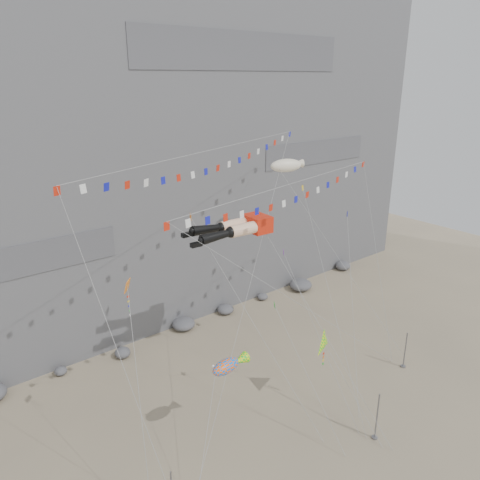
% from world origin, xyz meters
% --- Properties ---
extents(ground, '(120.00, 120.00, 0.00)m').
position_xyz_m(ground, '(0.00, 0.00, 0.00)').
color(ground, gray).
rests_on(ground, ground).
extents(cliff, '(80.00, 28.00, 50.00)m').
position_xyz_m(cliff, '(0.00, 32.00, 25.00)').
color(cliff, slate).
rests_on(cliff, ground).
extents(talus_boulders, '(60.00, 3.00, 1.20)m').
position_xyz_m(talus_boulders, '(0.00, 17.00, 0.60)').
color(talus_boulders, slate).
rests_on(talus_boulders, ground).
extents(anchor_pole_center, '(0.12, 0.12, 4.23)m').
position_xyz_m(anchor_pole_center, '(2.74, -7.20, 2.11)').
color(anchor_pole_center, slate).
rests_on(anchor_pole_center, ground).
extents(anchor_pole_right, '(0.12, 0.12, 3.87)m').
position_xyz_m(anchor_pole_right, '(13.11, -3.02, 1.93)').
color(anchor_pole_right, slate).
rests_on(anchor_pole_right, ground).
extents(legs_kite, '(8.94, 15.86, 21.02)m').
position_xyz_m(legs_kite, '(-1.30, 5.48, 15.34)').
color(legs_kite, red).
rests_on(legs_kite, ground).
extents(flag_banner_upper, '(29.36, 18.77, 27.73)m').
position_xyz_m(flag_banner_upper, '(-1.89, 8.06, 21.59)').
color(flag_banner_upper, red).
rests_on(flag_banner_upper, ground).
extents(flag_banner_lower, '(26.46, 7.41, 22.47)m').
position_xyz_m(flag_banner_lower, '(2.06, 2.60, 19.11)').
color(flag_banner_lower, red).
rests_on(flag_banner_lower, ground).
extents(harlequin_kite, '(3.09, 6.58, 16.00)m').
position_xyz_m(harlequin_kite, '(-13.22, 1.55, 14.76)').
color(harlequin_kite, red).
rests_on(harlequin_kite, ground).
extents(fish_windsock, '(7.52, 4.67, 10.08)m').
position_xyz_m(fish_windsock, '(-7.19, -0.69, 7.46)').
color(fish_windsock, '#FF5C0D').
rests_on(fish_windsock, ground).
extents(delta_kite, '(2.68, 7.14, 9.01)m').
position_xyz_m(delta_kite, '(2.20, -1.91, 6.38)').
color(delta_kite, '#FDEE0C').
rests_on(delta_kite, ground).
extents(blimp_windsock, '(7.48, 14.56, 23.42)m').
position_xyz_m(blimp_windsock, '(9.27, 10.60, 18.67)').
color(blimp_windsock, '#FBEECF').
rests_on(blimp_windsock, ground).
extents(small_kite_a, '(4.72, 12.61, 20.83)m').
position_xyz_m(small_kite_a, '(-4.80, 6.78, 16.30)').
color(small_kite_a, orange).
rests_on(small_kite_a, ground).
extents(small_kite_b, '(3.65, 13.14, 17.13)m').
position_xyz_m(small_kite_b, '(5.10, 6.12, 11.13)').
color(small_kite_b, purple).
rests_on(small_kite_b, ground).
extents(small_kite_c, '(1.62, 7.81, 12.59)m').
position_xyz_m(small_kite_c, '(-1.62, 0.07, 10.09)').
color(small_kite_c, '#189E20').
rests_on(small_kite_c, ground).
extents(small_kite_d, '(6.93, 14.85, 23.01)m').
position_xyz_m(small_kite_d, '(8.35, 7.08, 16.66)').
color(small_kite_d, yellow).
rests_on(small_kite_d, ground).
extents(small_kite_e, '(7.96, 9.27, 18.56)m').
position_xyz_m(small_kite_e, '(10.76, 3.45, 14.47)').
color(small_kite_e, '#1318AB').
rests_on(small_kite_e, ground).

